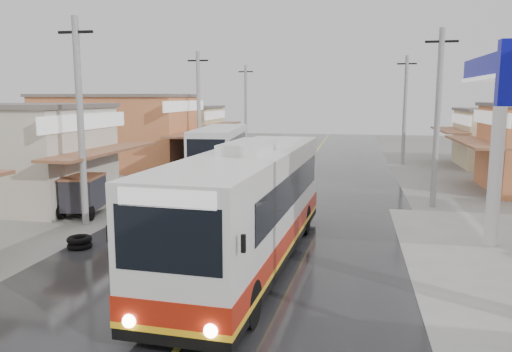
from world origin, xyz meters
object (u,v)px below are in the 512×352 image
object	(u,v)px
tricycle_near	(83,193)
tyre_stack	(79,242)
second_bus	(220,150)
coach_bus	(250,206)
cyclist	(166,222)

from	to	relation	value
tricycle_near	tyre_stack	size ratio (longest dim) A/B	2.76
second_bus	tyre_stack	bearing A→B (deg)	-97.34
coach_bus	tricycle_near	distance (m)	9.54
tricycle_near	second_bus	bearing A→B (deg)	67.09
coach_bus	second_bus	distance (m)	17.43
coach_bus	second_bus	world-z (taller)	coach_bus
cyclist	tricycle_near	xyz separation A→B (m)	(-4.85, 2.89, 0.32)
second_bus	cyclist	size ratio (longest dim) A/B	4.69
coach_bus	tricycle_near	size ratio (longest dim) A/B	5.30
coach_bus	tricycle_near	xyz separation A→B (m)	(-8.24, 4.74, -0.81)
coach_bus	tyre_stack	distance (m)	6.12
coach_bus	cyclist	bearing A→B (deg)	154.73
second_bus	tyre_stack	xyz separation A→B (m)	(-0.45, -16.18, -1.44)
cyclist	tyre_stack	distance (m)	2.94
second_bus	tyre_stack	size ratio (longest dim) A/B	11.50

